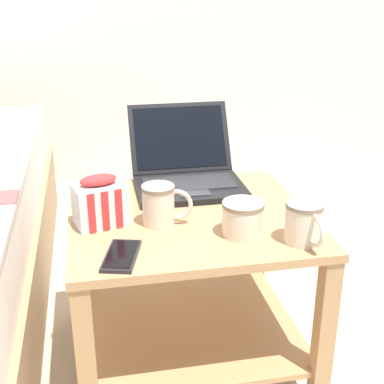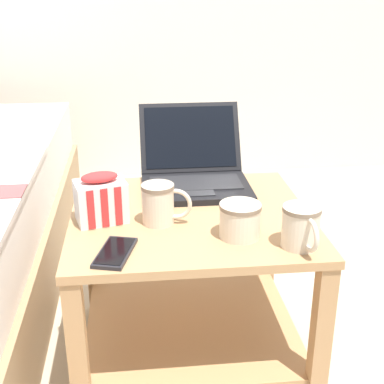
{
  "view_description": "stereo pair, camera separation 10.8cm",
  "coord_description": "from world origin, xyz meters",
  "views": [
    {
      "loc": [
        -0.24,
        -1.27,
        1.06
      ],
      "look_at": [
        0.0,
        -0.04,
        0.55
      ],
      "focal_mm": 50.0,
      "sensor_mm": 36.0,
      "label": 1
    },
    {
      "loc": [
        -0.14,
        -1.29,
        1.06
      ],
      "look_at": [
        0.0,
        -0.04,
        0.55
      ],
      "focal_mm": 50.0,
      "sensor_mm": 36.0,
      "label": 2
    }
  ],
  "objects": [
    {
      "name": "snack_bag",
      "position": [
        -0.23,
        -0.02,
        0.53
      ],
      "size": [
        0.14,
        0.12,
        0.13
      ],
      "color": "white",
      "rests_on": "bedside_table"
    },
    {
      "name": "laptop",
      "position": [
        0.03,
        0.22,
        0.51
      ],
      "size": [
        0.32,
        0.34,
        0.21
      ],
      "color": "black",
      "rests_on": "bedside_table"
    },
    {
      "name": "cell_phone",
      "position": [
        -0.19,
        -0.21,
        0.47
      ],
      "size": [
        0.1,
        0.16,
        0.01
      ],
      "color": "black",
      "rests_on": "bedside_table"
    },
    {
      "name": "ground_plane",
      "position": [
        0.0,
        0.0,
        0.0
      ],
      "size": [
        8.0,
        8.0,
        0.0
      ],
      "primitive_type": "plane",
      "color": "tan"
    },
    {
      "name": "mug_front_right",
      "position": [
        0.1,
        -0.14,
        0.52
      ],
      "size": [
        0.1,
        0.14,
        0.09
      ],
      "color": "beige",
      "rests_on": "bedside_table"
    },
    {
      "name": "mug_front_left",
      "position": [
        -0.08,
        -0.05,
        0.53
      ],
      "size": [
        0.13,
        0.08,
        0.1
      ],
      "color": "beige",
      "rests_on": "bedside_table"
    },
    {
      "name": "bedside_table",
      "position": [
        0.0,
        0.0,
        0.3
      ],
      "size": [
        0.63,
        0.59,
        0.47
      ],
      "color": "tan",
      "rests_on": "ground_plane"
    },
    {
      "name": "mug_mid_center",
      "position": [
        0.24,
        -0.21,
        0.52
      ],
      "size": [
        0.09,
        0.13,
        0.1
      ],
      "color": "beige",
      "rests_on": "bedside_table"
    }
  ]
}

